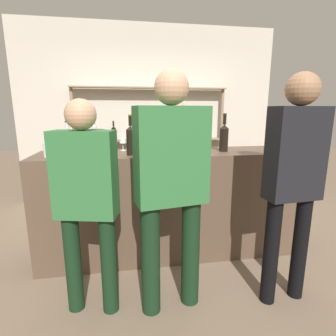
# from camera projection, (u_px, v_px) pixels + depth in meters

# --- Properties ---
(ground_plane) EXTENTS (16.00, 16.00, 0.00)m
(ground_plane) POSITION_uv_depth(u_px,v_px,m) (168.00, 250.00, 2.82)
(ground_plane) COLOR #7A6651
(bar_counter) EXTENTS (2.53, 0.59, 1.07)m
(bar_counter) POSITION_uv_depth(u_px,v_px,m) (168.00, 203.00, 2.70)
(bar_counter) COLOR brown
(bar_counter) RESTS_ON ground_plane
(back_wall) EXTENTS (4.13, 0.12, 2.80)m
(back_wall) POSITION_uv_depth(u_px,v_px,m) (150.00, 115.00, 4.35)
(back_wall) COLOR beige
(back_wall) RESTS_ON ground_plane
(back_shelf) EXTENTS (2.43, 0.18, 1.83)m
(back_shelf) POSITION_uv_depth(u_px,v_px,m) (151.00, 127.00, 4.21)
(back_shelf) COLOR #897056
(back_shelf) RESTS_ON ground_plane
(counter_bottle_0) EXTENTS (0.08, 0.08, 0.31)m
(counter_bottle_0) POSITION_uv_depth(u_px,v_px,m) (68.00, 141.00, 2.51)
(counter_bottle_0) COLOR silver
(counter_bottle_0) RESTS_ON bar_counter
(counter_bottle_1) EXTENTS (0.09, 0.09, 0.31)m
(counter_bottle_1) POSITION_uv_depth(u_px,v_px,m) (155.00, 143.00, 2.36)
(counter_bottle_1) COLOR #0F1956
(counter_bottle_1) RESTS_ON bar_counter
(counter_bottle_2) EXTENTS (0.08, 0.08, 0.37)m
(counter_bottle_2) POSITION_uv_depth(u_px,v_px,m) (131.00, 140.00, 2.39)
(counter_bottle_2) COLOR black
(counter_bottle_2) RESTS_ON bar_counter
(counter_bottle_3) EXTENTS (0.09, 0.09, 0.38)m
(counter_bottle_3) POSITION_uv_depth(u_px,v_px,m) (224.00, 137.00, 2.61)
(counter_bottle_3) COLOR black
(counter_bottle_3) RESTS_ON bar_counter
(wine_glass) EXTENTS (0.07, 0.07, 0.16)m
(wine_glass) POSITION_uv_depth(u_px,v_px,m) (123.00, 139.00, 2.68)
(wine_glass) COLOR silver
(wine_glass) RESTS_ON bar_counter
(ice_bucket) EXTENTS (0.22, 0.22, 0.24)m
(ice_bucket) POSITION_uv_depth(u_px,v_px,m) (93.00, 143.00, 2.34)
(ice_bucket) COLOR black
(ice_bucket) RESTS_ON bar_counter
(cork_jar) EXTENTS (0.12, 0.12, 0.13)m
(cork_jar) POSITION_uv_depth(u_px,v_px,m) (50.00, 150.00, 2.31)
(cork_jar) COLOR silver
(cork_jar) RESTS_ON bar_counter
(customer_right) EXTENTS (0.41, 0.23, 1.73)m
(customer_right) POSITION_uv_depth(u_px,v_px,m) (294.00, 172.00, 1.89)
(customer_right) COLOR black
(customer_right) RESTS_ON ground_plane
(customer_center) EXTENTS (0.52, 0.29, 1.73)m
(customer_center) POSITION_uv_depth(u_px,v_px,m) (171.00, 179.00, 1.81)
(customer_center) COLOR black
(customer_center) RESTS_ON ground_plane
(server_behind_counter) EXTENTS (0.51, 0.28, 1.62)m
(server_behind_counter) POSITION_uv_depth(u_px,v_px,m) (175.00, 152.00, 3.45)
(server_behind_counter) COLOR black
(server_behind_counter) RESTS_ON ground_plane
(customer_left) EXTENTS (0.45, 0.27, 1.55)m
(customer_left) POSITION_uv_depth(u_px,v_px,m) (86.00, 194.00, 1.80)
(customer_left) COLOR black
(customer_left) RESTS_ON ground_plane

